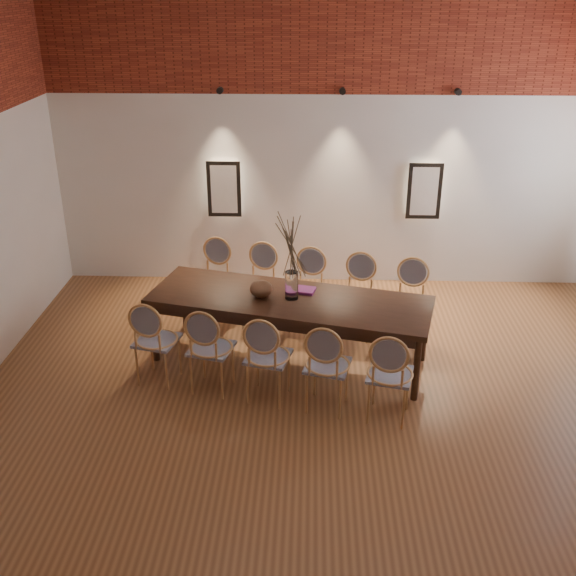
{
  "coord_description": "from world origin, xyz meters",
  "views": [
    {
      "loc": [
        -0.16,
        -5.05,
        3.81
      ],
      "look_at": [
        -0.38,
        0.92,
        1.05
      ],
      "focal_mm": 42.0,
      "sensor_mm": 36.0,
      "label": 1
    }
  ],
  "objects_px": {
    "dining_table": "(289,329)",
    "book": "(302,290)",
    "chair_near_d": "(328,365)",
    "chair_near_a": "(157,340)",
    "chair_far_e": "(409,305)",
    "bowl": "(261,289)",
    "chair_near_b": "(211,348)",
    "vase": "(292,285)",
    "chair_far_d": "(357,299)",
    "chair_far_c": "(307,293)",
    "chair_near_e": "(390,374)",
    "chair_near_c": "(268,356)",
    "chair_far_b": "(259,287)",
    "chair_far_a": "(212,281)"
  },
  "relations": [
    {
      "from": "dining_table",
      "to": "book",
      "type": "height_order",
      "value": "book"
    },
    {
      "from": "chair_near_d",
      "to": "chair_near_a",
      "type": "bearing_deg",
      "value": 180.0
    },
    {
      "from": "chair_far_e",
      "to": "bowl",
      "type": "xyz_separation_m",
      "value": [
        -1.63,
        -0.43,
        0.37
      ]
    },
    {
      "from": "chair_far_e",
      "to": "bowl",
      "type": "relative_size",
      "value": 3.92
    },
    {
      "from": "chair_near_d",
      "to": "chair_near_b",
      "type": "bearing_deg",
      "value": 180.0
    },
    {
      "from": "chair_near_d",
      "to": "vase",
      "type": "height_order",
      "value": "vase"
    },
    {
      "from": "dining_table",
      "to": "chair_far_d",
      "type": "relative_size",
      "value": 3.15
    },
    {
      "from": "dining_table",
      "to": "book",
      "type": "bearing_deg",
      "value": 65.74
    },
    {
      "from": "chair_far_e",
      "to": "chair_far_c",
      "type": "bearing_deg",
      "value": -0.0
    },
    {
      "from": "chair_near_e",
      "to": "chair_near_c",
      "type": "bearing_deg",
      "value": 180.0
    },
    {
      "from": "chair_far_e",
      "to": "chair_near_e",
      "type": "bearing_deg",
      "value": 90.0
    },
    {
      "from": "chair_far_c",
      "to": "vase",
      "type": "xyz_separation_m",
      "value": [
        -0.16,
        -0.74,
        0.43
      ]
    },
    {
      "from": "chair_near_c",
      "to": "dining_table",
      "type": "bearing_deg",
      "value": 90.0
    },
    {
      "from": "chair_near_e",
      "to": "book",
      "type": "relative_size",
      "value": 3.62
    },
    {
      "from": "chair_near_d",
      "to": "chair_far_e",
      "type": "xyz_separation_m",
      "value": [
        0.94,
        1.32,
        0.0
      ]
    },
    {
      "from": "chair_far_b",
      "to": "chair_far_e",
      "type": "distance_m",
      "value": 1.77
    },
    {
      "from": "dining_table",
      "to": "chair_far_b",
      "type": "xyz_separation_m",
      "value": [
        -0.39,
        0.87,
        0.09
      ]
    },
    {
      "from": "chair_near_b",
      "to": "chair_near_d",
      "type": "xyz_separation_m",
      "value": [
        1.15,
        -0.28,
        0.0
      ]
    },
    {
      "from": "bowl",
      "to": "chair_near_a",
      "type": "bearing_deg",
      "value": -155.43
    },
    {
      "from": "vase",
      "to": "bowl",
      "type": "distance_m",
      "value": 0.33
    },
    {
      "from": "chair_near_c",
      "to": "bowl",
      "type": "height_order",
      "value": "chair_near_c"
    },
    {
      "from": "dining_table",
      "to": "bowl",
      "type": "bearing_deg",
      "value": -170.34
    },
    {
      "from": "chair_far_a",
      "to": "chair_far_c",
      "type": "distance_m",
      "value": 1.18
    },
    {
      "from": "chair_near_e",
      "to": "chair_far_d",
      "type": "bearing_deg",
      "value": 111.38
    },
    {
      "from": "chair_near_b",
      "to": "chair_far_e",
      "type": "distance_m",
      "value": 2.33
    },
    {
      "from": "chair_near_a",
      "to": "chair_far_a",
      "type": "distance_m",
      "value": 1.51
    },
    {
      "from": "vase",
      "to": "bowl",
      "type": "xyz_separation_m",
      "value": [
        -0.32,
        0.03,
        -0.06
      ]
    },
    {
      "from": "chair_near_e",
      "to": "bowl",
      "type": "height_order",
      "value": "chair_near_e"
    },
    {
      "from": "chair_near_b",
      "to": "chair_far_e",
      "type": "xyz_separation_m",
      "value": [
        2.08,
        1.04,
        0.0
      ]
    },
    {
      "from": "chair_far_b",
      "to": "book",
      "type": "height_order",
      "value": "chair_far_b"
    },
    {
      "from": "chair_near_e",
      "to": "chair_far_c",
      "type": "height_order",
      "value": "same"
    },
    {
      "from": "bowl",
      "to": "chair_near_e",
      "type": "bearing_deg",
      "value": -39.38
    },
    {
      "from": "chair_near_b",
      "to": "bowl",
      "type": "height_order",
      "value": "chair_near_b"
    },
    {
      "from": "chair_far_a",
      "to": "vase",
      "type": "distance_m",
      "value": 1.49
    },
    {
      "from": "chair_near_a",
      "to": "dining_table",
      "type": "bearing_deg",
      "value": 32.56
    },
    {
      "from": "chair_near_a",
      "to": "chair_far_c",
      "type": "distance_m",
      "value": 1.92
    },
    {
      "from": "chair_near_a",
      "to": "chair_far_e",
      "type": "relative_size",
      "value": 1.0
    },
    {
      "from": "chair_far_e",
      "to": "vase",
      "type": "relative_size",
      "value": 3.13
    },
    {
      "from": "chair_near_d",
      "to": "chair_far_c",
      "type": "height_order",
      "value": "same"
    },
    {
      "from": "chair_far_e",
      "to": "chair_near_b",
      "type": "bearing_deg",
      "value": 40.41
    },
    {
      "from": "chair_near_e",
      "to": "book",
      "type": "bearing_deg",
      "value": 138.86
    },
    {
      "from": "chair_near_d",
      "to": "vase",
      "type": "relative_size",
      "value": 3.13
    },
    {
      "from": "chair_near_e",
      "to": "chair_far_e",
      "type": "distance_m",
      "value": 1.51
    },
    {
      "from": "chair_far_c",
      "to": "chair_far_d",
      "type": "distance_m",
      "value": 0.59
    },
    {
      "from": "chair_near_c",
      "to": "chair_far_d",
      "type": "relative_size",
      "value": 1.0
    },
    {
      "from": "chair_far_a",
      "to": "chair_far_d",
      "type": "relative_size",
      "value": 1.0
    },
    {
      "from": "chair_near_a",
      "to": "chair_near_e",
      "type": "xyz_separation_m",
      "value": [
        2.3,
        -0.57,
        0.0
      ]
    },
    {
      "from": "chair_far_a",
      "to": "chair_near_c",
      "type": "bearing_deg",
      "value": 128.06
    },
    {
      "from": "chair_near_c",
      "to": "vase",
      "type": "xyz_separation_m",
      "value": [
        0.2,
        0.73,
        0.43
      ]
    },
    {
      "from": "chair_far_e",
      "to": "book",
      "type": "height_order",
      "value": "chair_far_e"
    }
  ]
}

